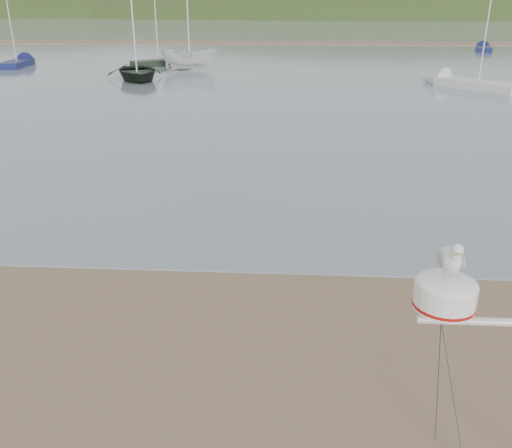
# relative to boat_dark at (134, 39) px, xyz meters

# --- Properties ---
(ground) EXTENTS (560.00, 560.00, 0.00)m
(ground) POSITION_rel_boat_dark_xyz_m (7.90, -32.39, -2.75)
(ground) COLOR brown
(ground) RESTS_ON ground
(water) EXTENTS (560.00, 256.00, 0.04)m
(water) POSITION_rel_boat_dark_xyz_m (7.90, 99.61, -2.73)
(water) COLOR slate
(water) RESTS_ON ground
(sandbar) EXTENTS (560.00, 7.00, 0.07)m
(sandbar) POSITION_rel_boat_dark_xyz_m (7.90, 37.61, -2.68)
(sandbar) COLOR brown
(sandbar) RESTS_ON water
(hill_ridge) EXTENTS (620.00, 180.00, 80.00)m
(hill_ridge) POSITION_rel_boat_dark_xyz_m (26.41, 202.61, -22.45)
(hill_ridge) COLOR #293D19
(hill_ridge) RESTS_ON ground
(far_cottages) EXTENTS (294.40, 6.30, 8.00)m
(far_cottages) POSITION_rel_boat_dark_xyz_m (10.90, 163.61, 1.25)
(far_cottages) COLOR silver
(far_cottages) RESTS_ON ground
(boat_dark) EXTENTS (4.01, 2.46, 5.42)m
(boat_dark) POSITION_rel_boat_dark_xyz_m (0.00, 0.00, 0.00)
(boat_dark) COLOR black
(boat_dark) RESTS_ON water
(boat_white) EXTENTS (1.75, 1.71, 4.46)m
(boat_white) POSITION_rel_boat_dark_xyz_m (2.57, 6.37, -0.48)
(boat_white) COLOR silver
(boat_white) RESTS_ON water
(sailboat_blue_far) EXTENTS (2.95, 6.27, 6.09)m
(sailboat_blue_far) POSITION_rel_boat_dark_xyz_m (32.30, 27.58, -2.45)
(sailboat_blue_far) COLOR #161B4D
(sailboat_blue_far) RESTS_ON ground
(sailboat_blue_near) EXTENTS (2.24, 6.37, 6.22)m
(sailboat_blue_near) POSITION_rel_boat_dark_xyz_m (-12.50, 9.17, -2.45)
(sailboat_blue_near) COLOR #161B4D
(sailboat_blue_near) RESTS_ON ground
(sailboat_dark_mid) EXTENTS (5.44, 5.38, 6.15)m
(sailboat_dark_mid) POSITION_rel_boat_dark_xyz_m (0.47, 10.24, -2.45)
(sailboat_dark_mid) COLOR black
(sailboat_dark_mid) RESTS_ON ground
(sailboat_white_near) EXTENTS (5.80, 6.47, 6.96)m
(sailboat_white_near) POSITION_rel_boat_dark_xyz_m (21.16, -1.37, -2.45)
(sailboat_white_near) COLOR silver
(sailboat_white_near) RESTS_ON ground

